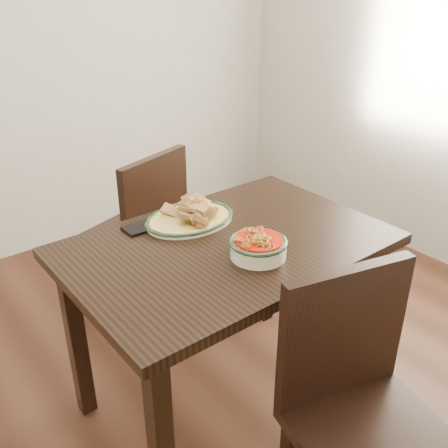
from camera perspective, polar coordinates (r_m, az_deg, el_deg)
floor at (r=2.27m, az=-0.22°, el=-18.53°), size 3.50×3.50×0.00m
wall_back at (r=3.18m, az=-21.35°, el=19.37°), size 3.50×0.10×2.60m
dining_table at (r=1.85m, az=0.39°, el=-4.80°), size 1.14×0.76×0.75m
chair_far at (r=2.46m, az=-9.47°, el=-0.61°), size 0.53×0.53×0.89m
chair_near at (r=1.58m, az=15.20°, el=-19.00°), size 0.51×0.51×0.89m
fish_plate at (r=1.92m, az=-3.96°, el=1.49°), size 0.36×0.28×0.11m
noodle_bowl at (r=1.68m, az=3.93°, el=-2.42°), size 0.20×0.20×0.08m
smartphone at (r=1.91m, az=-8.99°, el=-0.26°), size 0.16×0.09×0.01m
napkin at (r=2.04m, az=-4.26°, el=1.92°), size 0.13×0.11×0.01m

